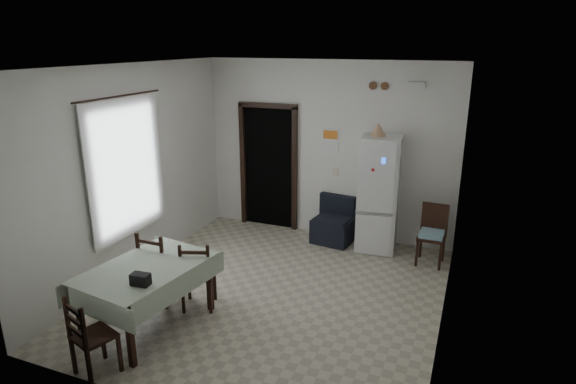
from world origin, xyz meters
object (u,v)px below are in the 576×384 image
(navy_seat, at_px, (334,220))
(dining_table, at_px, (149,297))
(dining_chair_far_right, at_px, (198,274))
(dining_chair_far_left, at_px, (161,265))
(dining_chair_near_head, at_px, (94,335))
(fridge, at_px, (379,194))
(corner_chair, at_px, (432,236))

(navy_seat, relative_size, dining_table, 0.51)
(dining_table, distance_m, dining_chair_far_right, 0.66)
(dining_table, bearing_deg, dining_chair_far_left, 120.65)
(dining_chair_far_left, distance_m, dining_chair_far_right, 0.53)
(dining_chair_far_left, distance_m, dining_chair_near_head, 1.46)
(fridge, distance_m, corner_chair, 1.01)
(dining_table, bearing_deg, dining_chair_far_right, 71.21)
(navy_seat, relative_size, dining_chair_far_left, 0.77)
(dining_chair_far_left, xyz_separation_m, dining_chair_far_right, (0.53, 0.03, -0.03))
(corner_chair, xyz_separation_m, dining_table, (-2.83, -2.89, -0.07))
(fridge, distance_m, dining_chair_far_left, 3.43)
(navy_seat, xyz_separation_m, corner_chair, (1.57, -0.26, 0.07))
(dining_chair_far_right, bearing_deg, corner_chair, -158.06)
(fridge, height_order, navy_seat, fridge)
(fridge, distance_m, navy_seat, 0.89)
(fridge, distance_m, dining_chair_far_right, 3.10)
(navy_seat, distance_m, dining_chair_far_left, 3.00)
(fridge, relative_size, dining_chair_far_right, 2.02)
(fridge, xyz_separation_m, dining_chair_far_left, (-2.21, -2.60, -0.43))
(fridge, bearing_deg, corner_chair, -22.31)
(dining_chair_near_head, bearing_deg, fridge, -97.12)
(dining_chair_far_right, height_order, dining_chair_near_head, dining_chair_far_right)
(corner_chair, bearing_deg, dining_table, -131.46)
(navy_seat, height_order, dining_table, dining_table)
(fridge, xyz_separation_m, dining_chair_near_head, (-1.95, -4.04, -0.47))
(dining_table, distance_m, dining_chair_far_left, 0.61)
(dining_chair_far_right, bearing_deg, dining_chair_near_head, 59.10)
(fridge, xyz_separation_m, dining_chair_far_right, (-1.68, -2.57, -0.46))
(dining_table, height_order, dining_chair_far_left, dining_chair_far_left)
(corner_chair, height_order, dining_chair_far_right, dining_chair_far_right)
(corner_chair, relative_size, dining_chair_near_head, 1.03)
(dining_table, bearing_deg, fridge, 66.11)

